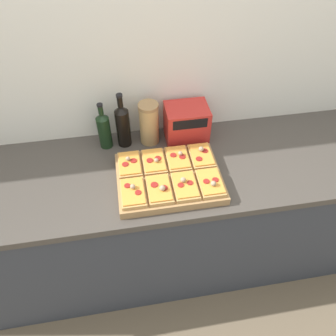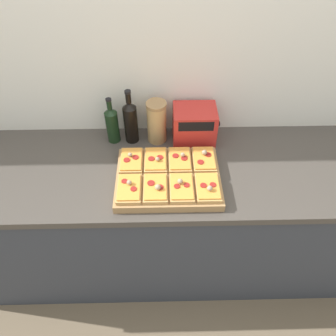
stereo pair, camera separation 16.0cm
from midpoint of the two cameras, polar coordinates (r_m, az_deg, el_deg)
The scene contains 16 objects.
ground_plane at distance 2.32m, azimuth 2.71°, elevation -22.33°, with size 12.00×12.00×0.00m, color brown.
wall_back at distance 1.77m, azimuth 2.91°, elevation 15.44°, with size 6.00×0.06×2.50m.
kitchen_counter at distance 2.05m, azimuth 2.67°, elevation -9.12°, with size 2.63×0.67×0.93m.
cutting_board at distance 1.61m, azimuth 2.87°, elevation -1.94°, with size 0.51×0.39×0.04m, color #A37A4C.
pizza_slice_back_left at distance 1.65m, azimuth -3.65°, elevation 1.20°, with size 0.11×0.18×0.05m.
pizza_slice_back_midleft at distance 1.65m, azimuth 0.61°, elevation 1.25°, with size 0.11×0.18×0.05m.
pizza_slice_back_midright at distance 1.66m, azimuth 4.85°, elevation 1.32°, with size 0.11×0.18×0.05m.
pizza_slice_back_right at distance 1.67m, azimuth 9.02°, elevation 1.40°, with size 0.11×0.18×0.05m.
pizza_slice_front_left at distance 1.52m, azimuth -3.80°, elevation -3.73°, with size 0.11×0.18×0.05m.
pizza_slice_front_midleft at distance 1.52m, azimuth 0.82°, elevation -3.68°, with size 0.11×0.18×0.06m.
pizza_slice_front_midright at distance 1.53m, azimuth 5.39°, elevation -3.57°, with size 0.11×0.18×0.05m.
pizza_slice_front_right at distance 1.55m, azimuth 9.92°, elevation -3.49°, with size 0.11×0.18×0.05m.
olive_oil_bottle at distance 1.79m, azimuth -7.18°, elevation 7.49°, with size 0.07×0.07×0.27m.
wine_bottle at distance 1.77m, azimuth -3.95°, elevation 8.05°, with size 0.08×0.08×0.32m.
grain_jar_tall at distance 1.77m, azimuth 0.62°, elevation 7.92°, with size 0.11×0.11×0.24m.
toaster_oven at distance 1.79m, azimuth 7.17°, elevation 7.22°, with size 0.25×0.17×0.21m.
Camera 2 is at (-0.04, -0.85, 2.15)m, focal length 35.00 mm.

